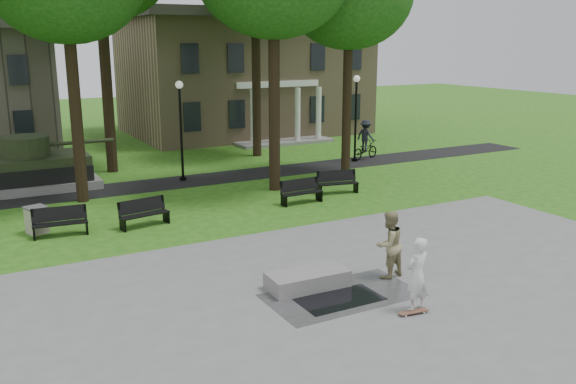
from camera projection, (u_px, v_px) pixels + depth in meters
name	position (u px, v px, depth m)	size (l,w,h in m)	color
ground	(301.00, 260.00, 18.62)	(120.00, 120.00, 0.00)	#255D16
plaza	(407.00, 324.00, 14.36)	(22.00, 16.00, 0.02)	gray
footpath	(175.00, 182.00, 28.84)	(44.00, 2.60, 0.01)	black
building_right	(243.00, 72.00, 44.38)	(17.00, 12.00, 8.60)	#9E8460
lamp_mid	(181.00, 122.00, 28.66)	(0.36, 0.36, 4.73)	black
lamp_right	(356.00, 111.00, 33.32)	(0.36, 0.36, 4.73)	black
tank_monument	(22.00, 171.00, 27.34)	(7.45, 3.40, 2.40)	gray
puddle	(340.00, 299.00, 15.71)	(2.20, 1.20, 0.00)	black
concrete_block	(308.00, 279.00, 16.44)	(2.20, 1.00, 0.45)	gray
skateboard	(413.00, 313.00, 14.87)	(0.78, 0.20, 0.07)	brown
skateboarder	(417.00, 274.00, 14.86)	(0.69, 0.45, 1.89)	silver
friend_watching	(389.00, 244.00, 17.01)	(0.94, 0.73, 1.93)	#999063
cyclist	(365.00, 143.00, 34.43)	(2.17, 1.30, 2.24)	black
park_bench_0	(60.00, 221.00, 20.84)	(1.84, 0.71, 1.00)	black
park_bench_1	(144.00, 212.00, 21.93)	(1.85, 0.84, 1.00)	black
park_bench_2	(301.00, 191.00, 25.06)	(1.81, 0.58, 1.00)	black
park_bench_3	(337.00, 181.00, 26.73)	(1.85, 0.88, 1.00)	black
trash_bin	(36.00, 220.00, 21.12)	(0.83, 0.83, 0.96)	#B6AB96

